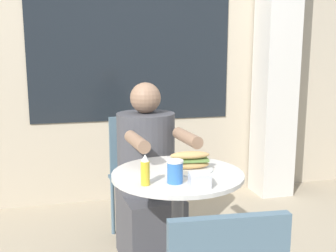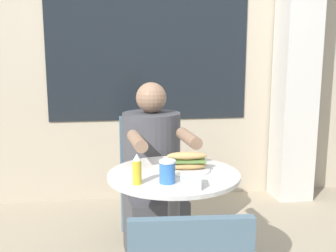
% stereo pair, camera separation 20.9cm
% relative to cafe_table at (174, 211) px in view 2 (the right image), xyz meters
% --- Properties ---
extents(storefront_wall, '(8.00, 0.09, 2.80)m').
position_rel_cafe_table_xyz_m(storefront_wall, '(0.00, 1.67, 0.87)').
color(storefront_wall, '#B7A88E').
rests_on(storefront_wall, ground_plane).
extents(lattice_pillar, '(0.31, 0.31, 2.40)m').
position_rel_cafe_table_xyz_m(lattice_pillar, '(1.33, 1.46, 0.67)').
color(lattice_pillar, beige).
rests_on(lattice_pillar, ground_plane).
extents(cafe_table, '(0.65, 0.65, 0.73)m').
position_rel_cafe_table_xyz_m(cafe_table, '(0.00, 0.00, 0.00)').
color(cafe_table, beige).
rests_on(cafe_table, ground_plane).
extents(diner_chair, '(0.41, 0.41, 0.87)m').
position_rel_cafe_table_xyz_m(diner_chair, '(-0.06, 0.87, -0.01)').
color(diner_chair, slate).
rests_on(diner_chair, ground_plane).
extents(seated_diner, '(0.41, 0.67, 1.14)m').
position_rel_cafe_table_xyz_m(seated_diner, '(-0.05, 0.52, -0.04)').
color(seated_diner, '#424247').
rests_on(seated_diner, ground_plane).
extents(sandwich_on_plate, '(0.23, 0.23, 0.10)m').
position_rel_cafe_table_xyz_m(sandwich_on_plate, '(0.07, 0.03, 0.24)').
color(sandwich_on_plate, white).
rests_on(sandwich_on_plate, cafe_table).
extents(drink_cup, '(0.08, 0.08, 0.11)m').
position_rel_cafe_table_xyz_m(drink_cup, '(-0.05, -0.15, 0.25)').
color(drink_cup, '#336BB7').
rests_on(drink_cup, cafe_table).
extents(napkin_box, '(0.10, 0.10, 0.06)m').
position_rel_cafe_table_xyz_m(napkin_box, '(0.04, -0.22, 0.23)').
color(napkin_box, silver).
rests_on(napkin_box, cafe_table).
extents(condiment_bottle, '(0.04, 0.04, 0.14)m').
position_rel_cafe_table_xyz_m(condiment_bottle, '(-0.19, -0.14, 0.27)').
color(condiment_bottle, gold).
rests_on(condiment_bottle, cafe_table).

